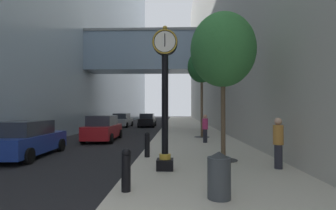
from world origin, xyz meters
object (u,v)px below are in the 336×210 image
(bollard_third, at_px, (147,144))
(pedestrian_walking, at_px, (205,128))
(street_tree_near, at_px, (223,50))
(street_tree_mid_near, at_px, (202,67))
(car_silver_trailing, at_px, (122,120))
(car_blue_far, at_px, (26,139))
(trash_bin, at_px, (219,174))
(pedestrian_by_clock, at_px, (278,142))
(bollard_nearest, at_px, (126,169))
(car_black_near, at_px, (147,120))
(street_clock, at_px, (165,90))
(car_red_mid, at_px, (103,129))

(bollard_third, distance_m, pedestrian_walking, 5.77)
(street_tree_near, bearing_deg, street_tree_mid_near, 90.00)
(street_tree_mid_near, height_order, car_silver_trailing, street_tree_mid_near)
(bollard_third, xyz_separation_m, car_silver_trailing, (-5.47, 21.25, 0.12))
(car_blue_far, relative_size, car_silver_trailing, 1.05)
(bollard_third, height_order, street_tree_mid_near, street_tree_mid_near)
(trash_bin, relative_size, pedestrian_by_clock, 0.61)
(bollard_nearest, height_order, car_silver_trailing, car_silver_trailing)
(car_black_near, distance_m, car_blue_far, 21.36)
(street_tree_near, xyz_separation_m, car_blue_far, (-8.60, 1.15, -3.70))
(car_blue_far, bearing_deg, pedestrian_walking, 27.15)
(bollard_nearest, height_order, pedestrian_walking, pedestrian_walking)
(bollard_nearest, relative_size, car_black_near, 0.23)
(street_clock, relative_size, trash_bin, 4.57)
(street_tree_mid_near, bearing_deg, bollard_nearest, -103.54)
(bollard_third, distance_m, street_tree_near, 4.92)
(pedestrian_walking, bearing_deg, car_black_near, 107.74)
(car_silver_trailing, bearing_deg, car_blue_far, -90.14)
(pedestrian_by_clock, distance_m, car_red_mid, 12.30)
(street_clock, distance_m, bollard_third, 3.23)
(car_silver_trailing, bearing_deg, bollard_third, -75.55)
(bollard_nearest, relative_size, car_blue_far, 0.22)
(car_red_mid, distance_m, car_silver_trailing, 14.45)
(car_red_mid, bearing_deg, street_clock, -63.13)
(street_tree_mid_near, xyz_separation_m, pedestrian_walking, (-0.11, -3.19, -4.19))
(street_clock, relative_size, bollard_third, 4.56)
(bollard_nearest, relative_size, car_red_mid, 0.22)
(pedestrian_by_clock, relative_size, car_red_mid, 0.36)
(pedestrian_by_clock, xyz_separation_m, car_blue_far, (-10.19, 2.61, -0.26))
(bollard_nearest, bearing_deg, bollard_third, 90.00)
(street_clock, bearing_deg, car_blue_far, 155.61)
(street_tree_near, bearing_deg, street_clock, -142.06)
(street_clock, xyz_separation_m, street_tree_mid_near, (2.23, 10.43, 2.45))
(pedestrian_walking, relative_size, car_black_near, 0.37)
(pedestrian_walking, bearing_deg, street_tree_near, -88.86)
(street_tree_near, relative_size, car_blue_far, 1.25)
(street_clock, bearing_deg, pedestrian_walking, 73.71)
(street_tree_near, bearing_deg, car_black_near, 103.80)
(bollard_nearest, distance_m, street_tree_mid_near, 13.89)
(street_clock, relative_size, street_tree_near, 0.82)
(bollard_third, bearing_deg, pedestrian_walking, 59.01)
(street_tree_near, xyz_separation_m, car_black_near, (-5.48, 22.29, -3.68))
(street_tree_near, xyz_separation_m, car_red_mid, (-6.88, 7.46, -3.65))
(street_tree_mid_near, relative_size, trash_bin, 6.02)
(car_silver_trailing, bearing_deg, street_tree_mid_near, -56.92)
(pedestrian_walking, bearing_deg, pedestrian_by_clock, -76.30)
(street_tree_mid_near, bearing_deg, car_red_mid, -169.80)
(car_black_near, relative_size, car_silver_trailing, 1.02)
(car_black_near, bearing_deg, car_blue_far, -98.40)
(car_silver_trailing, bearing_deg, pedestrian_by_clock, -66.47)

